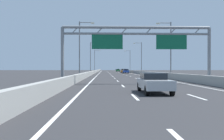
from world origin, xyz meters
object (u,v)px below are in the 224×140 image
(streetlamp_right_distant, at_px, (130,60))
(streetlamp_left_mid, at_px, (81,46))
(streetlamp_left_far, at_px, (91,56))
(streetlamp_right_far, at_px, (141,56))
(streetlamp_right_mid, at_px, (169,46))
(sign_gantry, at_px, (137,40))
(green_car, at_px, (118,70))
(streetlamp_left_distant, at_px, (95,60))
(blue_car, at_px, (126,71))
(orange_car, at_px, (124,71))
(silver_car, at_px, (154,83))

(streetlamp_right_distant, bearing_deg, streetlamp_left_mid, -102.90)
(streetlamp_left_far, xyz_separation_m, streetlamp_right_far, (14.93, 0.00, 0.00))
(streetlamp_right_far, bearing_deg, streetlamp_left_mid, -114.61)
(streetlamp_right_mid, height_order, streetlamp_left_far, same)
(sign_gantry, bearing_deg, green_car, 88.01)
(streetlamp_left_distant, relative_size, blue_car, 2.26)
(streetlamp_right_distant, bearing_deg, orange_car, -102.62)
(sign_gantry, xyz_separation_m, green_car, (3.55, 102.37, -4.11))
(sign_gantry, bearing_deg, streetlamp_right_mid, 62.42)
(streetlamp_right_far, bearing_deg, streetlamp_left_far, 180.00)
(streetlamp_left_mid, relative_size, streetlamp_right_far, 1.00)
(streetlamp_right_mid, bearing_deg, blue_car, 95.34)
(streetlamp_right_mid, bearing_deg, streetlamp_right_distant, 90.00)
(green_car, xyz_separation_m, silver_car, (-3.82, -112.77, -0.01))
(streetlamp_right_mid, bearing_deg, streetlamp_left_distant, 102.90)
(streetlamp_left_far, height_order, green_car, streetlamp_left_far)
(silver_car, bearing_deg, streetlamp_left_far, 97.26)
(streetlamp_right_far, xyz_separation_m, green_car, (-3.84, 55.62, -4.68))
(streetlamp_left_far, height_order, blue_car, streetlamp_left_far)
(streetlamp_right_mid, xyz_separation_m, blue_car, (-3.81, 40.75, -4.65))
(streetlamp_left_mid, distance_m, streetlamp_left_far, 32.60)
(streetlamp_left_far, relative_size, green_car, 2.05)
(sign_gantry, height_order, green_car, sign_gantry)
(streetlamp_left_distant, xyz_separation_m, streetlamp_right_distant, (14.93, 0.00, 0.00))
(streetlamp_right_mid, bearing_deg, green_car, 92.49)
(streetlamp_left_mid, xyz_separation_m, streetlamp_right_distant, (14.93, 65.21, 0.00))
(blue_car, bearing_deg, streetlamp_right_far, -64.95)
(streetlamp_left_mid, height_order, blue_car, streetlamp_left_mid)
(streetlamp_right_mid, relative_size, streetlamp_right_far, 1.00)
(streetlamp_left_distant, height_order, blue_car, streetlamp_left_distant)
(streetlamp_right_distant, xyz_separation_m, green_car, (-3.84, 23.01, -4.68))
(streetlamp_left_mid, bearing_deg, streetlamp_right_mid, 0.00)
(streetlamp_left_distant, relative_size, silver_car, 2.19)
(streetlamp_left_far, relative_size, streetlamp_right_distant, 1.00)
(streetlamp_left_far, distance_m, orange_car, 18.76)
(sign_gantry, height_order, streetlamp_left_mid, streetlamp_left_mid)
(streetlamp_right_mid, bearing_deg, sign_gantry, -117.58)
(streetlamp_left_mid, bearing_deg, streetlamp_right_distant, 77.10)
(streetlamp_left_far, bearing_deg, streetlamp_right_far, 0.00)
(sign_gantry, xyz_separation_m, streetlamp_right_mid, (7.39, 14.15, 0.57))
(streetlamp_right_far, bearing_deg, streetlamp_right_distant, 90.00)
(streetlamp_left_mid, xyz_separation_m, streetlamp_left_distant, (0.00, 65.21, 0.00))
(sign_gantry, relative_size, green_car, 3.60)
(streetlamp_right_far, bearing_deg, green_car, 93.95)
(sign_gantry, bearing_deg, streetlamp_right_far, 81.02)
(streetlamp_right_far, bearing_deg, streetlamp_left_distant, 114.61)
(streetlamp_right_far, relative_size, green_car, 2.05)
(sign_gantry, height_order, streetlamp_right_mid, streetlamp_right_mid)
(streetlamp_right_far, height_order, streetlamp_left_distant, same)
(streetlamp_left_mid, height_order, streetlamp_right_distant, same)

